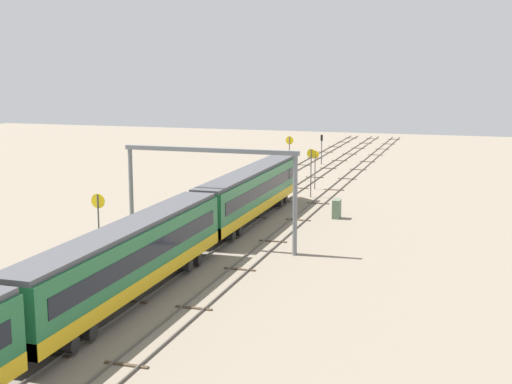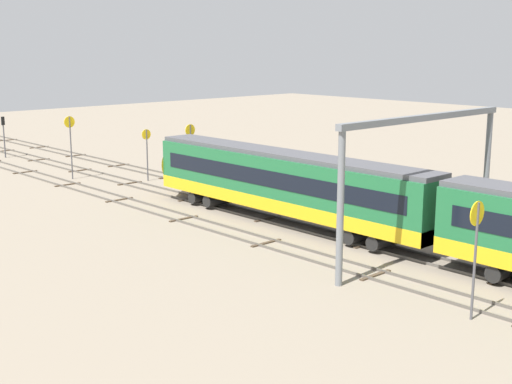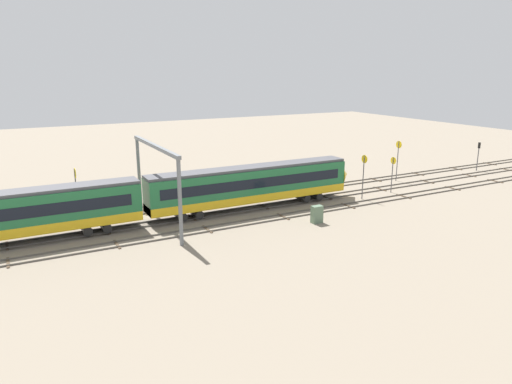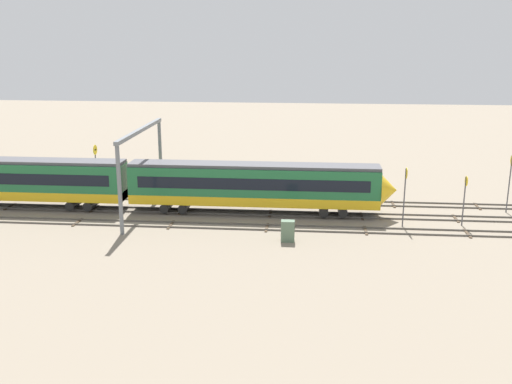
{
  "view_description": "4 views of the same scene",
  "coord_description": "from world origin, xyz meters",
  "px_view_note": "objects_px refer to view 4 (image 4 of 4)",
  "views": [
    {
      "loc": [
        -60.75,
        -20.41,
        14.68
      ],
      "look_at": [
        5.2,
        0.16,
        2.4
      ],
      "focal_mm": 50.06,
      "sensor_mm": 36.0,
      "label": 1
    },
    {
      "loc": [
        -30.1,
        33.02,
        11.94
      ],
      "look_at": [
        3.87,
        1.62,
        2.26
      ],
      "focal_mm": 49.23,
      "sensor_mm": 36.0,
      "label": 2
    },
    {
      "loc": [
        -20.94,
        -45.52,
        15.4
      ],
      "look_at": [
        2.6,
        -1.49,
        2.35
      ],
      "focal_mm": 32.94,
      "sensor_mm": 36.0,
      "label": 3
    },
    {
      "loc": [
        7.98,
        -54.26,
        16.85
      ],
      "look_at": [
        3.08,
        -0.46,
        2.3
      ],
      "focal_mm": 41.0,
      "sensor_mm": 36.0,
      "label": 4
    }
  ],
  "objects_px": {
    "speed_sign_near_foreground": "(465,193)",
    "speed_sign_far_trackside": "(405,188)",
    "speed_sign_distant_end": "(510,175)",
    "relay_cabinet": "(288,231)",
    "overhead_gantry": "(141,151)",
    "speed_sign_mid_trackside": "(96,161)"
  },
  "relations": [
    {
      "from": "overhead_gantry",
      "to": "speed_sign_far_trackside",
      "type": "relative_size",
      "value": 2.68
    },
    {
      "from": "speed_sign_far_trackside",
      "to": "speed_sign_mid_trackside",
      "type": "bearing_deg",
      "value": 164.52
    },
    {
      "from": "speed_sign_near_foreground",
      "to": "speed_sign_distant_end",
      "type": "distance_m",
      "value": 7.1
    },
    {
      "from": "speed_sign_near_foreground",
      "to": "speed_sign_mid_trackside",
      "type": "relative_size",
      "value": 0.86
    },
    {
      "from": "speed_sign_near_foreground",
      "to": "speed_sign_far_trackside",
      "type": "bearing_deg",
      "value": -172.18
    },
    {
      "from": "speed_sign_near_foreground",
      "to": "speed_sign_far_trackside",
      "type": "distance_m",
      "value": 5.53
    },
    {
      "from": "speed_sign_near_foreground",
      "to": "speed_sign_distant_end",
      "type": "height_order",
      "value": "speed_sign_distant_end"
    },
    {
      "from": "speed_sign_far_trackside",
      "to": "speed_sign_distant_end",
      "type": "relative_size",
      "value": 0.96
    },
    {
      "from": "speed_sign_far_trackside",
      "to": "relay_cabinet",
      "type": "bearing_deg",
      "value": -154.28
    },
    {
      "from": "speed_sign_distant_end",
      "to": "relay_cabinet",
      "type": "distance_m",
      "value": 23.63
    },
    {
      "from": "speed_sign_near_foreground",
      "to": "speed_sign_distant_end",
      "type": "relative_size",
      "value": 0.81
    },
    {
      "from": "speed_sign_far_trackside",
      "to": "speed_sign_distant_end",
      "type": "height_order",
      "value": "speed_sign_distant_end"
    },
    {
      "from": "speed_sign_far_trackside",
      "to": "overhead_gantry",
      "type": "bearing_deg",
      "value": 173.97
    },
    {
      "from": "overhead_gantry",
      "to": "speed_sign_distant_end",
      "type": "xyz_separation_m",
      "value": [
        35.56,
        2.72,
        -2.21
      ]
    },
    {
      "from": "speed_sign_far_trackside",
      "to": "relay_cabinet",
      "type": "xyz_separation_m",
      "value": [
        -10.27,
        -4.95,
        -2.69
      ]
    },
    {
      "from": "speed_sign_distant_end",
      "to": "speed_sign_mid_trackside",
      "type": "bearing_deg",
      "value": 175.37
    },
    {
      "from": "overhead_gantry",
      "to": "speed_sign_far_trackside",
      "type": "bearing_deg",
      "value": -6.03
    },
    {
      "from": "overhead_gantry",
      "to": "relay_cabinet",
      "type": "relative_size",
      "value": 8.03
    },
    {
      "from": "speed_sign_distant_end",
      "to": "speed_sign_near_foreground",
      "type": "bearing_deg",
      "value": -139.39
    },
    {
      "from": "speed_sign_distant_end",
      "to": "relay_cabinet",
      "type": "relative_size",
      "value": 3.13
    },
    {
      "from": "speed_sign_distant_end",
      "to": "speed_sign_far_trackside",
      "type": "bearing_deg",
      "value": -153.69
    },
    {
      "from": "overhead_gantry",
      "to": "speed_sign_near_foreground",
      "type": "bearing_deg",
      "value": -3.54
    }
  ]
}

